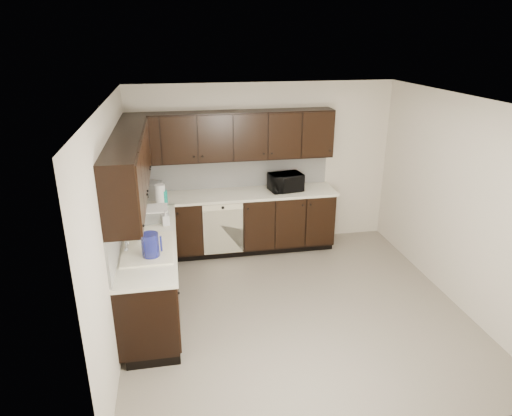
{
  "coord_description": "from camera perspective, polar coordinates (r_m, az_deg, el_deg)",
  "views": [
    {
      "loc": [
        -1.33,
        -4.64,
        3.15
      ],
      "look_at": [
        -0.37,
        0.6,
        1.11
      ],
      "focal_mm": 32.0,
      "sensor_mm": 36.0,
      "label": 1
    }
  ],
  "objects": [
    {
      "name": "wall_back",
      "position": [
        7.03,
        0.87,
        5.3
      ],
      "size": [
        4.0,
        0.02,
        2.5
      ],
      "primitive_type": "cube",
      "color": "beige",
      "rests_on": "floor"
    },
    {
      "name": "teal_tumbler",
      "position": [
        6.35,
        -11.44,
        1.22
      ],
      "size": [
        0.11,
        0.11,
        0.22
      ],
      "primitive_type": "cylinder",
      "rotation": [
        0.0,
        0.0,
        0.19
      ],
      "color": "#0D907E",
      "rests_on": "countertop"
    },
    {
      "name": "wall_left",
      "position": [
        5.06,
        -17.26,
        -2.09
      ],
      "size": [
        0.02,
        4.0,
        2.5
      ],
      "primitive_type": "cube",
      "color": "beige",
      "rests_on": "floor"
    },
    {
      "name": "upper_cabinets",
      "position": [
        6.01,
        -8.05,
        7.49
      ],
      "size": [
        3.0,
        2.8,
        0.7
      ],
      "color": "black",
      "rests_on": "wall_back"
    },
    {
      "name": "dishwasher",
      "position": [
        6.61,
        -4.12,
        -2.26
      ],
      "size": [
        0.58,
        0.04,
        0.78
      ],
      "color": "#F9F1CC",
      "rests_on": "lower_cabinets"
    },
    {
      "name": "microwave",
      "position": [
        6.84,
        3.72,
        3.25
      ],
      "size": [
        0.53,
        0.4,
        0.26
      ],
      "primitive_type": "imported",
      "rotation": [
        0.0,
        0.0,
        0.17
      ],
      "color": "black",
      "rests_on": "countertop"
    },
    {
      "name": "toaster_oven",
      "position": [
        6.72,
        -13.31,
        2.22
      ],
      "size": [
        0.43,
        0.38,
        0.22
      ],
      "primitive_type": "cube",
      "rotation": [
        0.0,
        0.0,
        -0.4
      ],
      "color": "silver",
      "rests_on": "countertop"
    },
    {
      "name": "storage_bin",
      "position": [
        5.89,
        -12.99,
        -0.8
      ],
      "size": [
        0.46,
        0.38,
        0.16
      ],
      "primitive_type": "cube",
      "rotation": [
        0.0,
        0.0,
        0.23
      ],
      "color": "white",
      "rests_on": "countertop"
    },
    {
      "name": "soap_bottle_a",
      "position": [
        5.71,
        -11.25,
        -1.2
      ],
      "size": [
        0.1,
        0.1,
        0.19
      ],
      "primitive_type": "imported",
      "rotation": [
        0.0,
        0.0,
        0.17
      ],
      "color": "gray",
      "rests_on": "countertop"
    },
    {
      "name": "lower_cabinets",
      "position": [
        6.37,
        -6.53,
        -4.6
      ],
      "size": [
        3.0,
        2.8,
        0.9
      ],
      "color": "black",
      "rests_on": "floor"
    },
    {
      "name": "soap_bottle_b",
      "position": [
        5.32,
        -14.31,
        -2.88
      ],
      "size": [
        0.12,
        0.12,
        0.23
      ],
      "primitive_type": "imported",
      "rotation": [
        0.0,
        0.0,
        0.43
      ],
      "color": "gray",
      "rests_on": "countertop"
    },
    {
      "name": "sink",
      "position": [
        5.16,
        -13.31,
        -5.7
      ],
      "size": [
        0.54,
        0.82,
        0.42
      ],
      "color": "#F9F1CC",
      "rests_on": "countertop"
    },
    {
      "name": "countertop",
      "position": [
        6.17,
        -6.74,
        -0.36
      ],
      "size": [
        3.03,
        2.83,
        0.04
      ],
      "color": "white",
      "rests_on": "lower_cabinets"
    },
    {
      "name": "ceiling",
      "position": [
        4.87,
        5.67,
        13.21
      ],
      "size": [
        4.0,
        4.0,
        0.0
      ],
      "primitive_type": "plane",
      "rotation": [
        3.14,
        0.0,
        0.0
      ],
      "color": "white",
      "rests_on": "wall_back"
    },
    {
      "name": "blue_pitcher",
      "position": [
        4.9,
        -13.07,
        -4.61
      ],
      "size": [
        0.2,
        0.2,
        0.27
      ],
      "primitive_type": "cylinder",
      "rotation": [
        0.0,
        0.0,
        0.08
      ],
      "color": "navy",
      "rests_on": "countertop"
    },
    {
      "name": "wall_right",
      "position": [
        6.02,
        23.88,
        0.71
      ],
      "size": [
        0.02,
        4.0,
        2.5
      ],
      "primitive_type": "cube",
      "color": "beige",
      "rests_on": "floor"
    },
    {
      "name": "paper_towel_roll",
      "position": [
        6.34,
        -11.88,
        1.55
      ],
      "size": [
        0.15,
        0.15,
        0.3
      ],
      "primitive_type": "cylinder",
      "rotation": [
        0.0,
        0.0,
        -0.08
      ],
      "color": "white",
      "rests_on": "countertop"
    },
    {
      "name": "backsplash",
      "position": [
        6.27,
        -8.89,
        2.42
      ],
      "size": [
        3.0,
        2.8,
        0.48
      ],
      "color": "silver",
      "rests_on": "countertop"
    },
    {
      "name": "floor",
      "position": [
        5.76,
        4.77,
        -12.25
      ],
      "size": [
        4.0,
        4.0,
        0.0
      ],
      "primitive_type": "plane",
      "color": "gray",
      "rests_on": "ground"
    },
    {
      "name": "wall_front",
      "position": [
        3.51,
        14.01,
        -12.48
      ],
      "size": [
        4.0,
        0.02,
        2.5
      ],
      "primitive_type": "cube",
      "color": "beige",
      "rests_on": "floor"
    }
  ]
}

